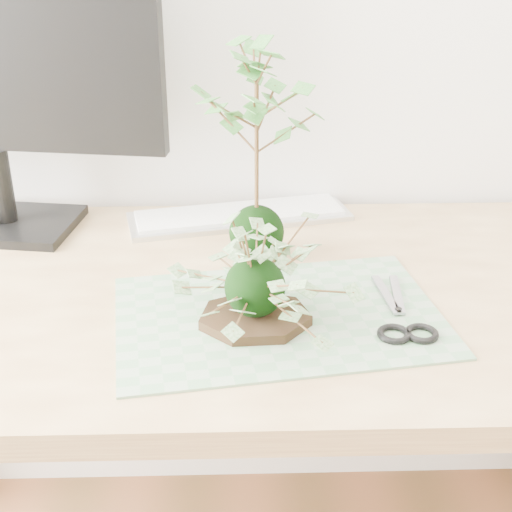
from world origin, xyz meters
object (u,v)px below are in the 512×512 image
at_px(desk, 243,334).
at_px(maple_kokedama, 257,99).
at_px(ivy_kokedama, 255,261).
at_px(keyboard, 240,215).

height_order(desk, maple_kokedama, maple_kokedama).
distance_m(desk, ivy_kokedama, 0.22).
bearing_deg(keyboard, desk, -101.74).
xyz_separation_m(ivy_kokedama, maple_kokedama, (0.01, 0.22, 0.17)).
bearing_deg(ivy_kokedama, keyboard, 92.84).
bearing_deg(maple_kokedama, desk, -103.21).
xyz_separation_m(ivy_kokedama, keyboard, (-0.02, 0.39, -0.10)).
xyz_separation_m(desk, keyboard, (-0.00, 0.28, 0.10)).
distance_m(desk, maple_kokedama, 0.38).
height_order(desk, keyboard, keyboard).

